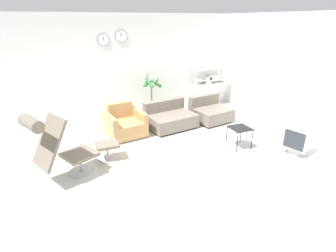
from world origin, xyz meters
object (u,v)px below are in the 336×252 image
(armchair_red, at_px, (125,125))
(crt_television, at_px, (299,139))
(potted_plant, at_px, (152,100))
(shelf_unit, at_px, (211,78))
(lounge_chair, at_px, (56,143))
(ottoman, at_px, (107,148))
(side_table, at_px, (240,130))
(couch_low, at_px, (170,118))
(couch_second, at_px, (210,112))

(armchair_red, relative_size, crt_television, 1.54)
(potted_plant, distance_m, shelf_unit, 2.13)
(lounge_chair, xyz_separation_m, potted_plant, (2.54, 2.47, -0.22))
(lounge_chair, distance_m, ottoman, 1.09)
(lounge_chair, distance_m, side_table, 3.68)
(lounge_chair, distance_m, couch_low, 3.17)
(potted_plant, height_order, shelf_unit, shelf_unit)
(shelf_unit, bearing_deg, potted_plant, -172.10)
(lounge_chair, xyz_separation_m, shelf_unit, (4.61, 2.76, 0.19))
(couch_second, relative_size, side_table, 2.30)
(couch_second, relative_size, potted_plant, 0.82)
(couch_second, bearing_deg, ottoman, 11.38)
(ottoman, bearing_deg, lounge_chair, -154.00)
(crt_television, xyz_separation_m, shelf_unit, (-0.04, 3.56, 0.59))
(armchair_red, xyz_separation_m, couch_second, (2.44, 0.11, -0.04))
(crt_television, distance_m, potted_plant, 3.90)
(lounge_chair, height_order, crt_television, lounge_chair)
(lounge_chair, bearing_deg, armchair_red, 108.52)
(ottoman, height_order, couch_second, couch_second)
(couch_low, height_order, crt_television, couch_low)
(side_table, xyz_separation_m, potted_plant, (-1.12, 2.58, 0.09))
(couch_low, bearing_deg, armchair_red, -4.69)
(ottoman, relative_size, crt_television, 0.71)
(side_table, bearing_deg, lounge_chair, 178.33)
(shelf_unit, bearing_deg, couch_low, -147.77)
(side_table, distance_m, potted_plant, 2.81)
(lounge_chair, distance_m, crt_television, 4.73)
(couch_low, height_order, side_table, couch_low)
(couch_second, height_order, potted_plant, potted_plant)
(lounge_chair, xyz_separation_m, ottoman, (0.89, 0.43, -0.47))
(armchair_red, relative_size, side_table, 2.06)
(couch_low, relative_size, potted_plant, 0.99)
(lounge_chair, relative_size, ottoman, 2.86)
(lounge_chair, relative_size, crt_television, 2.03)
(lounge_chair, distance_m, armchair_red, 2.14)
(armchair_red, height_order, side_table, armchair_red)
(lounge_chair, height_order, side_table, lounge_chair)
(shelf_unit, bearing_deg, armchair_red, -157.50)
(ottoman, relative_size, couch_second, 0.41)
(couch_low, height_order, shelf_unit, shelf_unit)
(couch_second, height_order, shelf_unit, shelf_unit)
(lounge_chair, bearing_deg, side_table, 62.34)
(lounge_chair, xyz_separation_m, couch_second, (3.93, 1.57, -0.49))
(side_table, bearing_deg, potted_plant, 113.56)
(ottoman, bearing_deg, crt_television, -18.29)
(armchair_red, bearing_deg, couch_low, 176.09)
(ottoman, xyz_separation_m, shelf_unit, (3.72, 2.32, 0.66))
(crt_television, bearing_deg, shelf_unit, -17.49)
(side_table, distance_m, shelf_unit, 3.06)
(armchair_red, distance_m, couch_low, 1.23)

